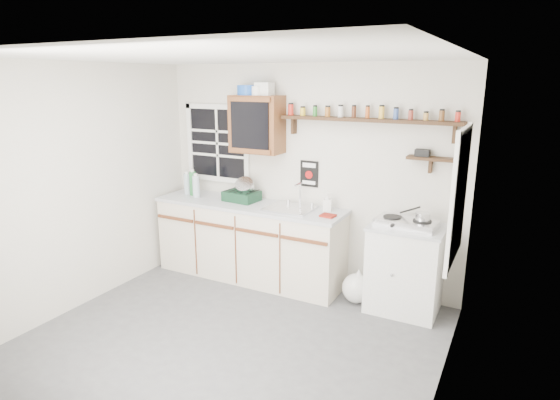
{
  "coord_description": "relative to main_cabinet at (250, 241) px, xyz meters",
  "views": [
    {
      "loc": [
        2.18,
        -3.2,
        2.33
      ],
      "look_at": [
        0.22,
        0.55,
        1.23
      ],
      "focal_mm": 30.0,
      "sensor_mm": 36.0,
      "label": 1
    }
  ],
  "objects": [
    {
      "name": "room",
      "position": [
        0.58,
        -1.3,
        0.79
      ],
      "size": [
        3.64,
        3.24,
        2.54
      ],
      "color": "#494A4C",
      "rests_on": "ground"
    },
    {
      "name": "main_cabinet",
      "position": [
        0.0,
        0.0,
        0.0
      ],
      "size": [
        2.31,
        0.63,
        0.92
      ],
      "color": "beige",
      "rests_on": "floor"
    },
    {
      "name": "right_cabinet",
      "position": [
        1.83,
        0.03,
        -0.01
      ],
      "size": [
        0.73,
        0.57,
        0.91
      ],
      "color": "silver",
      "rests_on": "floor"
    },
    {
      "name": "sink",
      "position": [
        0.54,
        0.01,
        0.47
      ],
      "size": [
        0.52,
        0.44,
        0.29
      ],
      "color": "silver",
      "rests_on": "main_cabinet"
    },
    {
      "name": "upper_cabinet",
      "position": [
        0.03,
        0.14,
        1.36
      ],
      "size": [
        0.6,
        0.32,
        0.65
      ],
      "color": "#5A2B16",
      "rests_on": "wall_back"
    },
    {
      "name": "upper_cabinet_clutter",
      "position": [
        0.01,
        0.14,
        1.75
      ],
      "size": [
        0.43,
        0.24,
        0.14
      ],
      "color": "#1B4FB2",
      "rests_on": "upper_cabinet"
    },
    {
      "name": "spice_shelf",
      "position": [
        1.29,
        0.21,
        1.47
      ],
      "size": [
        1.91,
        0.18,
        0.35
      ],
      "color": "black",
      "rests_on": "wall_back"
    },
    {
      "name": "secondary_shelf",
      "position": [
        1.94,
        0.22,
        1.12
      ],
      "size": [
        0.45,
        0.16,
        0.24
      ],
      "color": "black",
      "rests_on": "wall_back"
    },
    {
      "name": "warning_sign",
      "position": [
        0.63,
        0.29,
        0.82
      ],
      "size": [
        0.22,
        0.02,
        0.3
      ],
      "color": "black",
      "rests_on": "wall_back"
    },
    {
      "name": "window_back",
      "position": [
        -0.62,
        0.29,
        1.09
      ],
      "size": [
        0.93,
        0.03,
        0.98
      ],
      "color": "black",
      "rests_on": "wall_back"
    },
    {
      "name": "window_right",
      "position": [
        2.37,
        -0.75,
        0.99
      ],
      "size": [
        0.03,
        0.78,
        1.08
      ],
      "color": "black",
      "rests_on": "wall_back"
    },
    {
      "name": "water_bottles",
      "position": [
        -0.83,
        0.01,
        0.6
      ],
      "size": [
        0.28,
        0.16,
        0.33
      ],
      "color": "#A7BBC4",
      "rests_on": "main_cabinet"
    },
    {
      "name": "dish_rack",
      "position": [
        -0.13,
        0.07,
        0.55
      ],
      "size": [
        0.41,
        0.32,
        0.29
      ],
      "rotation": [
        0.0,
        0.0,
        -0.08
      ],
      "color": "#10311E",
      "rests_on": "main_cabinet"
    },
    {
      "name": "soap_bottle",
      "position": [
        0.93,
        0.13,
        0.56
      ],
      "size": [
        0.11,
        0.11,
        0.2
      ],
      "primitive_type": "imported",
      "rotation": [
        0.0,
        0.0,
        0.3
      ],
      "color": "silver",
      "rests_on": "main_cabinet"
    },
    {
      "name": "rag",
      "position": [
        1.02,
        -0.07,
        0.47
      ],
      "size": [
        0.16,
        0.14,
        0.02
      ],
      "primitive_type": "cube",
      "rotation": [
        0.0,
        0.0,
        -0.11
      ],
      "color": "maroon",
      "rests_on": "main_cabinet"
    },
    {
      "name": "hotplate",
      "position": [
        1.83,
        0.01,
        0.49
      ],
      "size": [
        0.62,
        0.37,
        0.08
      ],
      "rotation": [
        0.0,
        0.0,
        -0.1
      ],
      "color": "silver",
      "rests_on": "right_cabinet"
    },
    {
      "name": "saucepan",
      "position": [
        1.97,
        0.01,
        0.57
      ],
      "size": [
        0.33,
        0.23,
        0.15
      ],
      "rotation": [
        0.0,
        0.0,
        -0.62
      ],
      "color": "silver",
      "rests_on": "hotplate"
    },
    {
      "name": "trash_bag",
      "position": [
        1.36,
        -0.07,
        -0.29
      ],
      "size": [
        0.36,
        0.32,
        0.41
      ],
      "color": "silver",
      "rests_on": "floor"
    }
  ]
}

